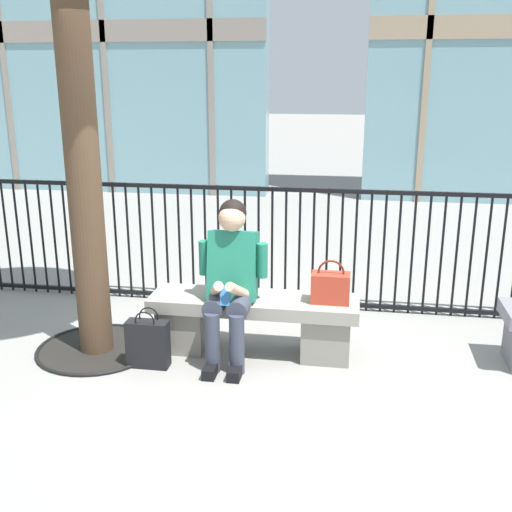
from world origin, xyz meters
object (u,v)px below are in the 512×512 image
object	(u,v)px
stone_bench	(254,319)
seated_person_with_phone	(231,277)
shopping_bag	(148,343)
handbag_on_bench	(331,287)

from	to	relation	value
stone_bench	seated_person_with_phone	xyz separation A→B (m)	(-0.15, -0.13, 0.38)
stone_bench	shopping_bag	bearing A→B (deg)	-152.61
handbag_on_bench	shopping_bag	bearing A→B (deg)	-164.30
seated_person_with_phone	shopping_bag	bearing A→B (deg)	-156.67
handbag_on_bench	stone_bench	bearing A→B (deg)	179.01
stone_bench	seated_person_with_phone	bearing A→B (deg)	-139.64
stone_bench	shopping_bag	size ratio (longest dim) A/B	3.55
stone_bench	handbag_on_bench	world-z (taller)	handbag_on_bench
stone_bench	handbag_on_bench	size ratio (longest dim) A/B	4.85
stone_bench	seated_person_with_phone	size ratio (longest dim) A/B	1.32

